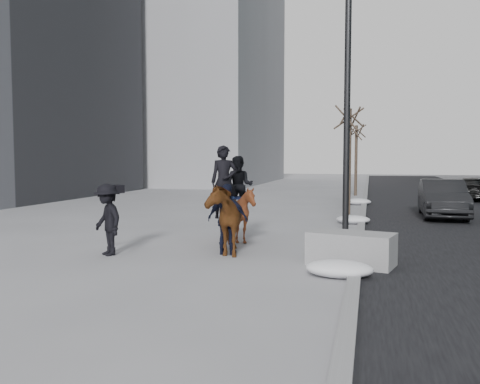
% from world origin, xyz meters
% --- Properties ---
extents(ground, '(120.00, 120.00, 0.00)m').
position_xyz_m(ground, '(0.00, 0.00, 0.00)').
color(ground, gray).
rests_on(ground, ground).
extents(road, '(8.00, 90.00, 0.01)m').
position_xyz_m(road, '(7.00, 10.00, 0.01)').
color(road, black).
rests_on(road, ground).
extents(curb, '(0.25, 90.00, 0.12)m').
position_xyz_m(curb, '(3.00, 10.00, 0.06)').
color(curb, gray).
rests_on(curb, ground).
extents(planter, '(2.01, 1.35, 0.74)m').
position_xyz_m(planter, '(2.89, -0.10, 0.37)').
color(planter, gray).
rests_on(planter, ground).
extents(car_near, '(1.66, 4.59, 1.51)m').
position_xyz_m(car_near, '(6.08, 9.92, 0.75)').
color(car_near, black).
rests_on(car_near, ground).
extents(car_far, '(2.30, 4.50, 1.25)m').
position_xyz_m(car_far, '(8.79, 19.02, 0.63)').
color(car_far, black).
rests_on(car_far, ground).
extents(tree_near, '(1.20, 1.20, 4.89)m').
position_xyz_m(tree_near, '(2.40, 10.11, 2.45)').
color(tree_near, '#3C2E23').
rests_on(tree_near, ground).
extents(tree_far, '(1.20, 1.20, 4.82)m').
position_xyz_m(tree_far, '(2.40, 20.67, 2.41)').
color(tree_far, '#33261E').
rests_on(tree_far, ground).
extents(mounted_left, '(1.60, 2.29, 2.70)m').
position_xyz_m(mounted_left, '(-0.32, 0.68, 1.00)').
color(mounted_left, '#4E2F0F').
rests_on(mounted_left, ground).
extents(mounted_right, '(1.33, 1.49, 2.44)m').
position_xyz_m(mounted_right, '(-0.31, 2.21, 0.98)').
color(mounted_right, '#4C260F').
rests_on(mounted_right, ground).
extents(feeder, '(1.06, 0.89, 1.75)m').
position_xyz_m(feeder, '(-0.12, 0.43, 0.88)').
color(feeder, black).
rests_on(feeder, ground).
extents(camera_crew, '(1.30, 1.21, 1.75)m').
position_xyz_m(camera_crew, '(-2.94, -0.38, 0.89)').
color(camera_crew, black).
rests_on(camera_crew, ground).
extents(lamppost, '(0.25, 3.19, 9.09)m').
position_xyz_m(lamppost, '(2.60, 3.57, 4.99)').
color(lamppost, black).
rests_on(lamppost, ground).
extents(snow_piles, '(1.36, 16.60, 0.35)m').
position_xyz_m(snow_piles, '(2.70, 5.13, 0.17)').
color(snow_piles, silver).
rests_on(snow_piles, ground).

